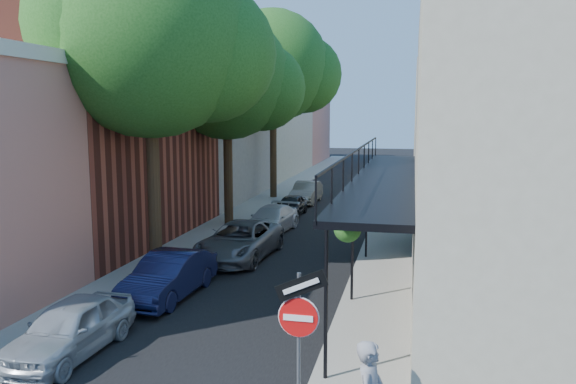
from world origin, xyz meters
The scene contains 15 objects.
road_surface centered at (0.00, 30.00, 0.01)m, with size 6.00×64.00×0.01m, color black.
sidewalk_left centered at (-4.00, 30.00, 0.06)m, with size 2.00×64.00×0.12m, color gray.
sidewalk_right centered at (4.00, 30.00, 0.06)m, with size 2.00×64.00×0.12m, color gray.
buildings_left centered at (-9.30, 28.76, 4.94)m, with size 10.10×59.10×12.00m.
buildings_right centered at (8.99, 29.49, 4.42)m, with size 9.80×55.00×10.00m.
sign_post centered at (3.16, 0.97, 2.04)m, with size 0.89×0.17×2.99m.
oak_near centered at (-3.37, 10.26, 7.88)m, with size 7.48×6.80×11.42m.
oak_mid centered at (-3.42, 18.23, 7.06)m, with size 6.60×6.00×10.20m.
oak_far centered at (-3.35, 27.27, 8.26)m, with size 7.70×7.00×11.90m.
parked_car_a centered at (-2.60, 3.10, 0.64)m, with size 1.51×3.75×1.28m, color #9AA3AB.
parked_car_b centered at (-2.10, 7.32, 0.67)m, with size 1.43×4.09×1.35m, color #121638.
parked_car_c centered at (-1.40, 12.14, 0.69)m, with size 2.28×4.95×1.38m, color slate.
parked_car_d centered at (-1.40, 16.99, 0.60)m, with size 1.68×4.14×1.20m, color silver.
parked_car_e centered at (-1.40, 21.30, 0.56)m, with size 1.31×3.27×1.11m, color black.
parked_car_f centered at (-1.40, 25.71, 0.65)m, with size 1.38×3.96×1.30m, color gray.
Camera 1 is at (4.92, -7.75, 5.51)m, focal length 35.00 mm.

